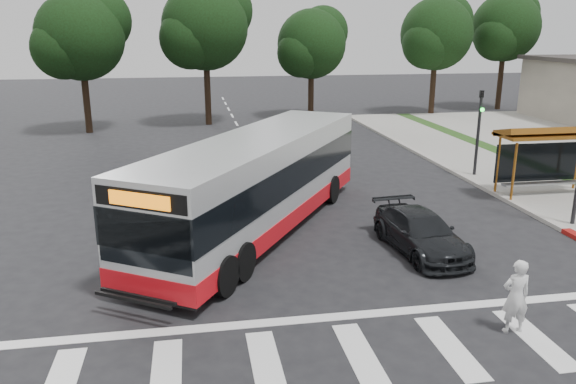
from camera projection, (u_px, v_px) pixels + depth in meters
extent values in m
plane|color=black|center=(311.00, 262.00, 16.48)|extent=(140.00, 140.00, 0.00)
cube|color=gray|center=(508.00, 177.00, 25.85)|extent=(4.00, 40.00, 0.12)
cube|color=#9E9991|center=(467.00, 179.00, 25.52)|extent=(0.30, 40.00, 0.15)
cube|color=silver|center=(361.00, 356.00, 11.75)|extent=(18.00, 2.60, 0.01)
cylinder|color=#8F5317|center=(514.00, 172.00, 21.78)|extent=(0.10, 0.10, 2.30)
cylinder|color=#8F5317|center=(498.00, 165.00, 22.92)|extent=(0.10, 0.10, 2.30)
cube|color=#8F5317|center=(551.00, 135.00, 22.29)|extent=(4.20, 1.60, 0.12)
cube|color=#8F5317|center=(550.00, 131.00, 22.29)|extent=(4.20, 1.32, 0.51)
cube|color=black|center=(538.00, 162.00, 23.20)|extent=(3.80, 0.06, 1.60)
cube|color=gray|center=(544.00, 183.00, 22.84)|extent=(3.60, 0.40, 0.08)
cylinder|color=black|center=(478.00, 134.00, 25.56)|extent=(0.14, 0.14, 4.00)
imported|color=black|center=(481.00, 101.00, 25.14)|extent=(0.16, 0.20, 1.00)
sphere|color=#19E533|center=(482.00, 110.00, 25.07)|extent=(0.18, 0.18, 0.18)
cylinder|color=black|center=(433.00, 86.00, 44.99)|extent=(0.44, 0.44, 4.40)
sphere|color=black|center=(436.00, 34.00, 43.88)|extent=(5.60, 5.60, 5.60)
sphere|color=black|center=(446.00, 21.00, 44.59)|extent=(4.20, 4.20, 4.20)
sphere|color=black|center=(428.00, 43.00, 43.25)|extent=(3.92, 3.92, 3.92)
cylinder|color=black|center=(500.00, 81.00, 48.01)|extent=(0.44, 0.44, 4.84)
sphere|color=black|center=(506.00, 27.00, 46.79)|extent=(5.60, 5.60, 5.60)
sphere|color=black|center=(514.00, 14.00, 47.46)|extent=(4.20, 4.20, 4.20)
sphere|color=black|center=(498.00, 37.00, 46.18)|extent=(3.92, 3.92, 3.92)
cylinder|color=black|center=(208.00, 91.00, 40.10)|extent=(0.44, 0.44, 4.84)
sphere|color=black|center=(205.00, 27.00, 38.88)|extent=(6.00, 6.00, 6.00)
sphere|color=black|center=(221.00, 11.00, 39.62)|extent=(4.50, 4.50, 4.50)
sphere|color=black|center=(190.00, 38.00, 38.21)|extent=(4.20, 4.20, 4.20)
cylinder|color=black|center=(311.00, 92.00, 43.43)|extent=(0.44, 0.44, 3.96)
sphere|color=black|center=(311.00, 44.00, 42.43)|extent=(5.20, 5.20, 5.20)
sphere|color=black|center=(323.00, 32.00, 43.09)|extent=(3.90, 3.90, 3.90)
sphere|color=black|center=(301.00, 53.00, 41.84)|extent=(3.64, 3.64, 3.64)
cylinder|color=black|center=(86.00, 99.00, 36.95)|extent=(0.44, 0.44, 4.40)
sphere|color=black|center=(80.00, 36.00, 35.84)|extent=(5.60, 5.60, 5.60)
sphere|color=black|center=(99.00, 20.00, 36.54)|extent=(4.20, 4.20, 4.20)
sphere|color=black|center=(63.00, 48.00, 35.21)|extent=(3.92, 3.92, 3.92)
imported|color=silver|center=(516.00, 296.00, 12.46)|extent=(0.65, 0.44, 1.75)
imported|color=black|center=(421.00, 232.00, 17.16)|extent=(2.10, 4.38, 1.23)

